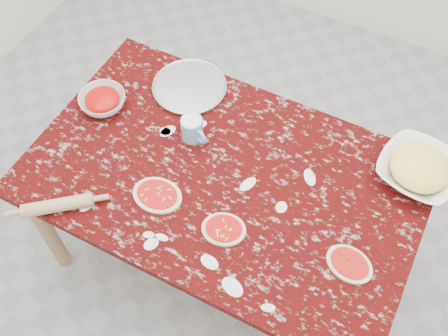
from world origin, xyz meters
TOP-DOWN VIEW (x-y plane):
  - ground at (0.00, 0.00)m, footprint 4.00×4.00m
  - worktable at (0.00, 0.00)m, footprint 1.60×1.00m
  - pizza_tray at (-0.36, 0.35)m, footprint 0.34×0.34m
  - sauce_bowl at (-0.65, 0.08)m, footprint 0.23×0.23m
  - cheese_bowl at (0.70, 0.36)m, footprint 0.37×0.37m
  - flour_mug at (-0.21, 0.11)m, footprint 0.13×0.09m
  - pizza_left at (-0.19, -0.21)m, footprint 0.21×0.17m
  - pizza_mid at (0.12, -0.23)m, footprint 0.21×0.19m
  - pizza_right at (0.59, -0.14)m, footprint 0.21×0.17m
  - rolling_pin at (-0.50, -0.44)m, footprint 0.25×0.21m

SIDE VIEW (x-z plane):
  - ground at x=0.00m, z-range 0.00..0.00m
  - worktable at x=0.00m, z-range 0.29..1.04m
  - pizza_tray at x=-0.36m, z-range 0.75..0.76m
  - pizza_left at x=-0.19m, z-range 0.75..0.77m
  - pizza_mid at x=0.12m, z-range 0.75..0.77m
  - pizza_right at x=0.59m, z-range 0.75..0.77m
  - rolling_pin at x=-0.50m, z-range 0.75..0.80m
  - sauce_bowl at x=-0.65m, z-range 0.75..0.81m
  - cheese_bowl at x=0.70m, z-range 0.75..0.83m
  - flour_mug at x=-0.21m, z-range 0.75..0.86m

